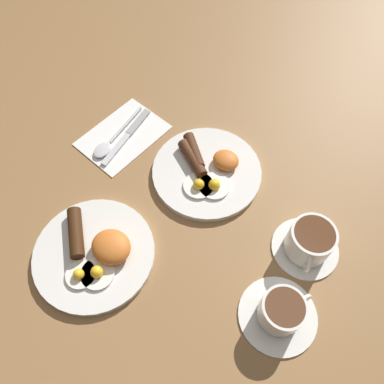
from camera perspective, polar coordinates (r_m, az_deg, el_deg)
The scene contains 8 objects.
ground_plane at distance 0.89m, azimuth 2.24°, elevation 2.81°, with size 3.00×3.00×0.00m, color olive.
breakfast_plate_near at distance 0.88m, azimuth 2.25°, elevation 3.33°, with size 0.26×0.26×0.04m.
breakfast_plate_far at distance 0.80m, azimuth -14.48°, elevation -8.88°, with size 0.25×0.25×0.05m.
teacup_near at distance 0.80m, azimuth 17.41°, elevation -7.33°, with size 0.14×0.14×0.08m.
teacup_far at distance 0.75m, azimuth 13.40°, elevation -17.36°, with size 0.15×0.15×0.07m.
napkin at distance 0.97m, azimuth -10.47°, elevation 8.51°, with size 0.15×0.21×0.01m, color white.
knife at distance 0.96m, azimuth -9.59°, elevation 8.85°, with size 0.04×0.20×0.01m.
spoon at distance 0.95m, azimuth -12.81°, elevation 7.04°, with size 0.04×0.19×0.01m.
Camera 1 is at (-0.25, 0.41, 0.74)m, focal length 35.00 mm.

